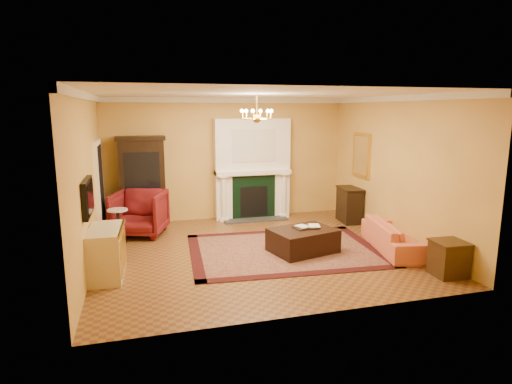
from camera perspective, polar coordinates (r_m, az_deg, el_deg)
name	(u,v)px	position (r m, az deg, el deg)	size (l,w,h in m)	color
floor	(257,251)	(8.44, 0.09, -7.90)	(6.00, 5.50, 0.02)	brown
ceiling	(257,93)	(8.00, 0.10, 13.05)	(6.00, 5.50, 0.02)	white
wall_back	(227,159)	(10.74, -3.85, 4.41)	(6.00, 0.02, 3.00)	gold
wall_front	(314,206)	(5.52, 7.79, -1.88)	(6.00, 0.02, 3.00)	gold
wall_left	(87,182)	(7.84, -21.61, 1.25)	(0.02, 5.50, 3.00)	gold
wall_right	(396,169)	(9.34, 18.21, 2.91)	(0.02, 5.50, 3.00)	gold
fireplace	(252,171)	(10.74, -0.49, 2.79)	(1.90, 0.70, 2.50)	white
crown_molding	(244,98)	(8.92, -1.58, 12.37)	(6.00, 5.50, 0.12)	silver
doorway	(100,190)	(9.58, -20.06, 0.22)	(0.08, 1.05, 2.10)	white
tv_panel	(88,197)	(7.27, -21.51, -0.65)	(0.09, 0.95, 0.58)	black
gilt_mirror	(361,155)	(10.49, 13.85, 4.78)	(0.06, 0.76, 1.05)	gold
chandelier	(257,115)	(7.99, 0.10, 10.17)	(0.63, 0.55, 0.53)	gold
oriental_rug	(284,250)	(8.48, 3.81, -7.71)	(3.65, 2.74, 0.01)	#400D17
china_cabinet	(143,184)	(10.33, -14.88, 1.08)	(1.01, 0.46, 2.03)	black
wingback_armchair	(139,211)	(9.66, -15.28, -2.47)	(1.05, 0.98, 1.08)	maroon
pedestal_table	(118,224)	(9.20, -17.90, -4.04)	(0.41, 0.41, 0.73)	black
commode	(106,252)	(7.50, -19.34, -7.61)	(0.52, 1.10, 0.82)	beige
coral_sofa	(395,231)	(8.81, 18.09, -5.02)	(1.93, 0.56, 0.75)	#DA5E45
end_table	(448,259)	(7.83, 24.27, -8.18)	(0.49, 0.49, 0.56)	#3A2410
console_table	(349,205)	(10.71, 12.34, -1.76)	(0.42, 0.74, 0.82)	black
leather_ottoman	(303,240)	(8.34, 6.26, -6.42)	(1.18, 0.86, 0.44)	black
ottoman_tray	(305,227)	(8.36, 6.51, -4.71)	(0.40, 0.31, 0.03)	black
book_a	(299,221)	(8.23, 5.73, -3.90)	(0.20, 0.02, 0.26)	gray
book_b	(309,219)	(8.35, 7.11, -3.65)	(0.21, 0.02, 0.28)	gray
topiary_left	(230,160)	(10.52, -3.55, 4.24)	(0.18, 0.18, 0.48)	tan
topiary_right	(283,161)	(10.89, 3.60, 4.20)	(0.14, 0.14, 0.39)	tan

